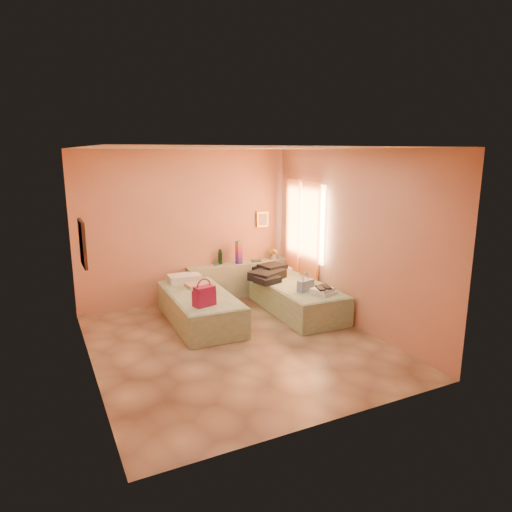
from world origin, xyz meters
The scene contains 16 objects.
ground centered at (0.00, 0.00, 0.00)m, with size 4.50×4.50×0.00m, color tan.
room_walls centered at (0.21, 0.57, 1.79)m, with size 4.02×4.51×2.81m.
headboard_ledge centered at (0.98, 2.10, 0.33)m, with size 2.05×0.30×0.65m, color #A5AC8D.
bed_left centered at (-0.20, 1.05, 0.25)m, with size 0.90×2.00×0.50m, color #A4BC97.
bed_right centered at (1.50, 0.78, 0.25)m, with size 0.90×2.00×0.50m, color #A4BC97.
water_bottle centered at (0.62, 2.18, 0.79)m, with size 0.08×0.08×0.28m, color #123418.
rainbow_box centered at (0.96, 2.06, 0.87)m, with size 0.10×0.10×0.45m, color #9A123F.
small_dish centered at (0.53, 2.13, 0.66)m, with size 0.12×0.12×0.03m, color #4B8B6B.
green_book centered at (1.34, 2.06, 0.67)m, with size 0.19×0.14×0.03m, color #2A4E33.
flower_vase centered at (1.74, 2.08, 0.77)m, with size 0.19×0.19×0.25m, color silver.
magenta_handbag centered at (-0.33, 0.44, 0.65)m, with size 0.32×0.18×0.30m, color #9A123F.
khaki_garment centered at (-0.11, 1.42, 0.53)m, with size 0.37×0.29×0.06m, color tan.
clothes_pile centered at (1.25, 1.32, 0.60)m, with size 0.67×0.67×0.20m, color black.
blue_handbag centered at (1.43, 0.41, 0.59)m, with size 0.29×0.12×0.19m, color #3C5D91.
towel_stack centered at (1.61, 0.12, 0.55)m, with size 0.35×0.30×0.10m, color white.
sandal_pair centered at (1.59, 0.12, 0.61)m, with size 0.20×0.27×0.03m, color black.
Camera 1 is at (-2.50, -5.73, 2.75)m, focal length 32.00 mm.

